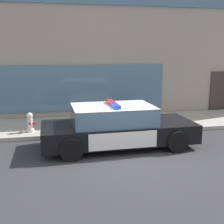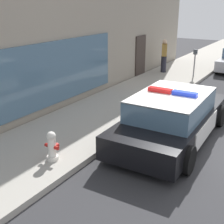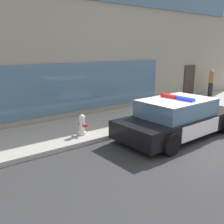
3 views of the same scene
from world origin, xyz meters
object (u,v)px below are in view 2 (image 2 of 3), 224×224
at_px(fire_hydrant, 52,146).
at_px(pedestrian_on_sidewalk, 164,56).
at_px(parking_meter, 195,58).
at_px(police_cruiser, 172,117).

distance_m(fire_hydrant, pedestrian_on_sidewalk, 10.40).
bearing_deg(parking_meter, pedestrian_on_sidewalk, 85.15).
relative_size(police_cruiser, parking_meter, 3.74).
height_order(police_cruiser, pedestrian_on_sidewalk, pedestrian_on_sidewalk).
bearing_deg(police_cruiser, fire_hydrant, 146.06).
height_order(fire_hydrant, parking_meter, parking_meter).
relative_size(police_cruiser, fire_hydrant, 6.91).
bearing_deg(parking_meter, fire_hydrant, 179.03).
bearing_deg(police_cruiser, parking_meter, 11.77).
distance_m(police_cruiser, pedestrian_on_sidewalk, 8.12).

